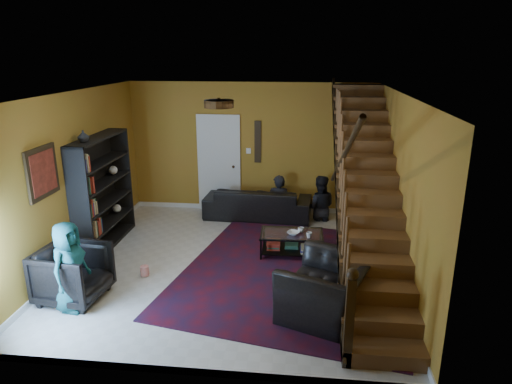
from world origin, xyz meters
TOP-DOWN VIEW (x-y plane):
  - floor at (0.00, 0.00)m, footprint 5.50×5.50m
  - room at (-1.33, 1.33)m, footprint 5.50×5.50m
  - staircase at (2.12, -0.00)m, footprint 0.95×5.02m
  - bookshelf at (-2.40, 0.60)m, footprint 0.35×1.80m
  - door at (-0.70, 2.73)m, footprint 0.82×0.05m
  - framed_picture at (-2.57, -0.90)m, footprint 0.04×0.74m
  - wall_hanging at (0.15, 2.73)m, footprint 0.14×0.03m
  - ceiling_fixture at (0.00, -0.80)m, footprint 0.40×0.40m
  - rug at (1.08, -0.19)m, footprint 4.21×4.61m
  - sofa at (0.20, 2.30)m, footprint 2.28×1.00m
  - armchair_left at (-2.05, -1.34)m, footprint 0.97×0.94m
  - armchair_right at (1.50, -1.36)m, footprint 1.42×1.51m
  - person_adult_a at (0.64, 2.35)m, footprint 0.51×0.34m
  - person_adult_b at (1.50, 2.35)m, footprint 0.68×0.53m
  - person_child at (-1.95, -1.58)m, footprint 0.51×0.68m
  - coffee_table at (0.98, 0.48)m, footprint 1.09×0.66m
  - cup_a at (1.14, 0.52)m, footprint 0.14×0.14m
  - cup_b at (1.27, 0.31)m, footprint 0.13×0.13m
  - bowl at (1.01, 0.42)m, footprint 0.27×0.27m
  - vase at (-2.41, 0.10)m, footprint 0.18×0.18m
  - popcorn_bucket at (-1.30, -0.57)m, footprint 0.18×0.18m

SIDE VIEW (x-z plane):
  - floor at x=0.00m, z-range 0.00..0.00m
  - rug at x=1.08m, z-range 0.00..0.02m
  - room at x=-1.33m, z-range -2.70..2.80m
  - popcorn_bucket at x=-1.30m, z-range 0.02..0.17m
  - coffee_table at x=0.98m, z-range 0.03..0.44m
  - person_adult_a at x=0.64m, z-range -0.45..0.93m
  - person_adult_b at x=1.50m, z-range -0.45..0.94m
  - sofa at x=0.20m, z-range 0.00..0.65m
  - armchair_right at x=1.50m, z-range 0.00..0.78m
  - armchair_left at x=-2.05m, z-range 0.00..0.80m
  - bowl at x=1.01m, z-range 0.41..0.46m
  - cup_a at x=1.14m, z-range 0.41..0.50m
  - cup_b at x=1.27m, z-range 0.41..0.50m
  - person_child at x=-1.95m, z-range 0.00..1.27m
  - bookshelf at x=-2.40m, z-range -0.04..1.96m
  - door at x=-0.70m, z-range 0.00..2.05m
  - staircase at x=2.12m, z-range -0.19..2.99m
  - wall_hanging at x=0.15m, z-range 1.10..2.00m
  - framed_picture at x=-2.57m, z-range 1.38..2.12m
  - vase at x=-2.41m, z-range 2.00..2.19m
  - ceiling_fixture at x=0.00m, z-range 2.69..2.79m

